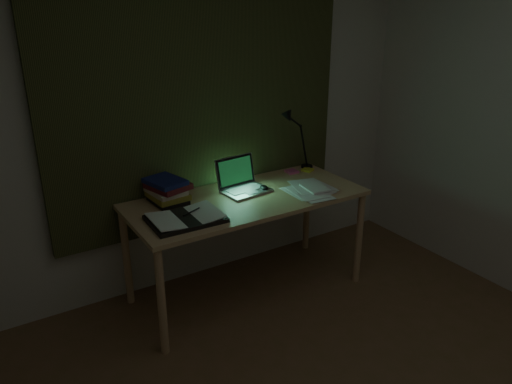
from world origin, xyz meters
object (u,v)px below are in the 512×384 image
desk (247,246)px  open_textbook (186,218)px  loose_papers (308,189)px  desk_lamp (308,137)px  book_stack (167,190)px  laptop (246,177)px

desk → open_textbook: bearing=-165.7°
loose_papers → desk_lamp: bearing=53.4°
loose_papers → desk_lamp: size_ratio=0.69×
loose_papers → open_textbook: bearing=-179.3°
open_textbook → desk: bearing=15.6°
desk_lamp → book_stack: bearing=-168.3°
book_stack → desk: bearing=-22.7°
desk_lamp → loose_papers: bearing=-118.7°
desk → loose_papers: (0.43, -0.12, 0.38)m
laptop → desk_lamp: bearing=10.1°
desk → loose_papers: bearing=-15.4°
open_textbook → book_stack: size_ratio=1.71×
laptop → loose_papers: laptop is taller
book_stack → laptop: bearing=-12.7°
desk → open_textbook: size_ratio=3.67×
laptop → loose_papers: 0.45m
laptop → open_textbook: bearing=-165.5°
laptop → book_stack: (-0.54, 0.12, -0.03)m
laptop → desk_lamp: 0.72m
open_textbook → book_stack: (0.02, 0.33, 0.07)m
open_textbook → loose_papers: 0.94m
laptop → book_stack: 0.55m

